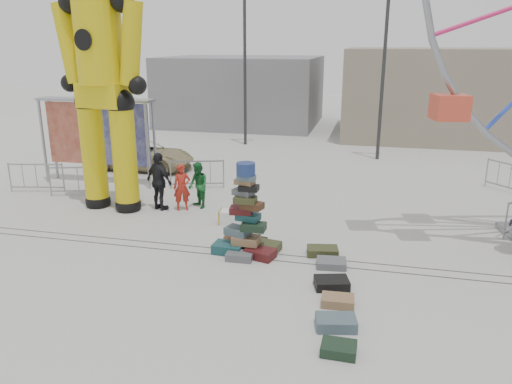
% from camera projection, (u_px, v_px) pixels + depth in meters
% --- Properties ---
extents(ground, '(90.00, 90.00, 0.00)m').
position_uv_depth(ground, '(250.00, 269.00, 12.30)').
color(ground, '#9E9E99').
rests_on(ground, ground).
extents(track_line_near, '(40.00, 0.04, 0.01)m').
position_uv_depth(track_line_near, '(256.00, 259.00, 12.85)').
color(track_line_near, '#47443F').
rests_on(track_line_near, ground).
extents(track_line_far, '(40.00, 0.04, 0.01)m').
position_uv_depth(track_line_far, '(259.00, 252.00, 13.23)').
color(track_line_far, '#47443F').
rests_on(track_line_far, ground).
extents(building_right, '(12.00, 8.00, 5.00)m').
position_uv_depth(building_right, '(452.00, 93.00, 28.65)').
color(building_right, gray).
rests_on(building_right, ground).
extents(building_left, '(10.00, 8.00, 4.40)m').
position_uv_depth(building_left, '(242.00, 91.00, 33.47)').
color(building_left, gray).
rests_on(building_left, ground).
extents(lamp_post_right, '(1.41, 0.25, 8.00)m').
position_uv_depth(lamp_post_right, '(386.00, 62.00, 22.42)').
color(lamp_post_right, '#2D2D30').
rests_on(lamp_post_right, ground).
extents(lamp_post_left, '(1.41, 0.25, 8.00)m').
position_uv_depth(lamp_post_left, '(247.00, 59.00, 25.83)').
color(lamp_post_left, '#2D2D30').
rests_on(lamp_post_left, ground).
extents(suitcase_tower, '(1.77, 1.52, 2.45)m').
position_uv_depth(suitcase_tower, '(246.00, 228.00, 13.05)').
color(suitcase_tower, '#1A4B4F').
rests_on(suitcase_tower, ground).
extents(crash_test_dummy, '(3.28, 1.44, 8.21)m').
position_uv_depth(crash_test_dummy, '(102.00, 76.00, 15.52)').
color(crash_test_dummy, black).
rests_on(crash_test_dummy, ground).
extents(banner_scaffold, '(4.58, 0.85, 3.31)m').
position_uv_depth(banner_scaffold, '(97.00, 120.00, 19.02)').
color(banner_scaffold, gray).
rests_on(banner_scaffold, ground).
extents(steamer_trunk, '(0.90, 0.58, 0.40)m').
position_uv_depth(steamer_trunk, '(234.00, 217.00, 15.31)').
color(steamer_trunk, silver).
rests_on(steamer_trunk, ground).
extents(row_case_0, '(0.88, 0.64, 0.21)m').
position_uv_depth(row_case_0, '(323.00, 251.00, 13.06)').
color(row_case_0, '#3A3F1F').
rests_on(row_case_0, ground).
extents(row_case_1, '(0.78, 0.61, 0.19)m').
position_uv_depth(row_case_1, '(331.00, 263.00, 12.38)').
color(row_case_1, '#5C5F64').
rests_on(row_case_1, ground).
extents(row_case_2, '(0.88, 0.73, 0.22)m').
position_uv_depth(row_case_2, '(332.00, 283.00, 11.32)').
color(row_case_2, black).
rests_on(row_case_2, ground).
extents(row_case_3, '(0.71, 0.51, 0.20)m').
position_uv_depth(row_case_3, '(338.00, 301.00, 10.57)').
color(row_case_3, '#916D49').
rests_on(row_case_3, ground).
extents(row_case_4, '(0.87, 0.66, 0.23)m').
position_uv_depth(row_case_4, '(336.00, 323.00, 9.72)').
color(row_case_4, '#495F69').
rests_on(row_case_4, ground).
extents(row_case_5, '(0.64, 0.49, 0.20)m').
position_uv_depth(row_case_5, '(339.00, 349.00, 8.92)').
color(row_case_5, '#1A2F1F').
rests_on(row_case_5, ground).
extents(barricade_dummy_a, '(1.98, 0.50, 1.10)m').
position_uv_depth(barricade_dummy_a, '(36.00, 178.00, 18.41)').
color(barricade_dummy_a, gray).
rests_on(barricade_dummy_a, ground).
extents(barricade_dummy_b, '(1.95, 0.66, 1.10)m').
position_uv_depth(barricade_dummy_b, '(78.00, 181.00, 17.95)').
color(barricade_dummy_b, gray).
rests_on(barricade_dummy_b, ground).
extents(barricade_dummy_c, '(1.94, 0.69, 1.10)m').
position_uv_depth(barricade_dummy_c, '(197.00, 174.00, 18.87)').
color(barricade_dummy_c, gray).
rests_on(barricade_dummy_c, ground).
extents(barricade_wheel_back, '(1.39, 1.57, 1.10)m').
position_uv_depth(barricade_wheel_back, '(510.00, 178.00, 18.34)').
color(barricade_wheel_back, gray).
rests_on(barricade_wheel_back, ground).
extents(pedestrian_red, '(0.67, 0.57, 1.55)m').
position_uv_depth(pedestrian_red, '(182.00, 187.00, 16.37)').
color(pedestrian_red, '#A22317').
rests_on(pedestrian_red, ground).
extents(pedestrian_green, '(0.95, 0.94, 1.54)m').
position_uv_depth(pedestrian_green, '(198.00, 185.00, 16.60)').
color(pedestrian_green, '#186229').
rests_on(pedestrian_green, ground).
extents(pedestrian_black, '(1.22, 0.91, 1.93)m').
position_uv_depth(pedestrian_black, '(159.00, 182.00, 16.35)').
color(pedestrian_black, black).
rests_on(pedestrian_black, ground).
extents(parked_suv, '(4.39, 2.15, 1.20)m').
position_uv_depth(parked_suv, '(144.00, 155.00, 21.74)').
color(parked_suv, tan).
rests_on(parked_suv, ground).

